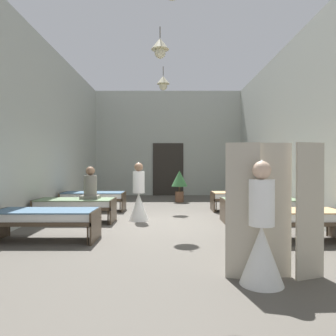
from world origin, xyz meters
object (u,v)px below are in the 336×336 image
Objects in this scene: bed_right_row_1 at (261,204)px; nurse_mid_aisle at (261,240)px; potted_plant at (179,181)px; privacy_screen at (275,211)px; bed_right_row_2 at (242,197)px; patient_seated_secondary at (90,187)px; bed_left_row_2 at (93,197)px; nurse_near_aisle at (138,200)px; bed_left_row_1 at (75,204)px; bed_left_row_0 at (46,217)px; bed_right_row_0 at (290,217)px; patient_seated_primary at (247,187)px.

nurse_mid_aisle is at bearing -106.20° from bed_right_row_1.
potted_plant is 0.70× the size of privacy_screen.
privacy_screen reaches higher than bed_right_row_2.
bed_left_row_2 is at bearing 100.78° from patient_seated_secondary.
nurse_near_aisle is (1.54, -1.68, 0.09)m from bed_left_row_2.
bed_left_row_1 is 0.56m from patient_seated_secondary.
bed_left_row_2 is at bearing 157.49° from bed_right_row_1.
bed_left_row_2 is (-4.58, 1.90, 0.00)m from bed_right_row_1.
bed_left_row_0 is 1.00× the size of bed_right_row_2.
nurse_mid_aisle reaches higher than bed_right_row_0.
bed_right_row_0 is 2.49m from nurse_mid_aisle.
patient_seated_primary is at bearing 100.61° from bed_right_row_0.
bed_right_row_2 is at bearing 39.66° from bed_left_row_0.
bed_right_row_1 and bed_right_row_2 have the same top height.
privacy_screen reaches higher than bed_right_row_1.
patient_seated_primary is 1.00× the size of patient_seated_secondary.
privacy_screen reaches higher than patient_seated_primary.
bed_left_row_0 is 1.00× the size of bed_left_row_2.
patient_seated_primary is (4.23, 1.87, 0.43)m from bed_left_row_0.
potted_plant is (-0.68, 8.25, 0.25)m from nurse_mid_aisle.
patient_seated_primary is at bearing -100.27° from bed_right_row_2.
patient_seated_secondary is at bearing 155.14° from bed_right_row_0.
nurse_near_aisle is 1.86× the size of patient_seated_secondary.
bed_left_row_0 is 2.38× the size of patient_seated_secondary.
patient_seated_primary is at bearing -1.38° from patient_seated_secondary.
patient_seated_secondary reaches higher than potted_plant.
bed_right_row_1 is 4.96m from bed_left_row_2.
patient_seated_secondary is (-1.19, -0.15, 0.34)m from nurse_near_aisle.
bed_right_row_2 is (4.58, 3.80, 0.00)m from bed_left_row_0.
bed_right_row_2 is at bearing 90.00° from bed_right_row_0.
bed_left_row_2 is 1.28× the size of nurse_near_aisle.
bed_left_row_2 is (0.00, 3.80, 0.00)m from bed_left_row_0.
nurse_mid_aisle is at bearing -167.14° from nurse_near_aisle.
bed_left_row_0 is 1.59× the size of potted_plant.
bed_left_row_1 is at bearing 87.47° from nurse_near_aisle.
nurse_mid_aisle is (1.86, -4.30, 0.00)m from nurse_near_aisle.
bed_left_row_1 is at bearing 130.68° from privacy_screen.
patient_seated_primary is at bearing -70.18° from potted_plant.
bed_right_row_1 is (4.58, 1.90, 0.00)m from bed_left_row_0.
patient_seated_secondary reaches higher than bed_left_row_1.
bed_right_row_2 is at bearing -71.55° from nurse_near_aisle.
bed_left_row_1 is 1.00× the size of bed_left_row_2.
bed_right_row_0 is at bearing -72.93° from potted_plant.
bed_left_row_1 is 1.00× the size of bed_right_row_1.
bed_right_row_0 is at bearing -90.00° from bed_right_row_1.
patient_seated_secondary is at bearing -43.62° from nurse_mid_aisle.
patient_seated_secondary is at bearing 127.35° from privacy_screen.
nurse_near_aisle is (1.54, 2.12, 0.09)m from bed_left_row_0.
nurse_mid_aisle is 0.45m from privacy_screen.
bed_right_row_1 is 4.26m from patient_seated_secondary.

